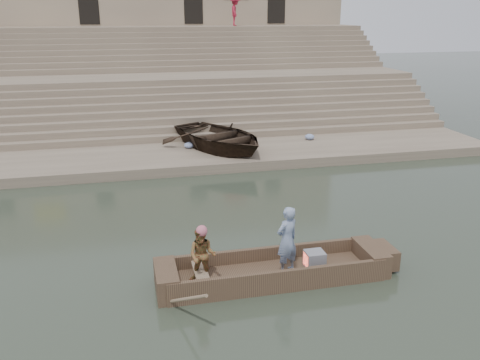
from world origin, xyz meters
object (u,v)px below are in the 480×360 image
object	(u,v)px
standing_man	(287,240)
television	(314,259)
rowing_man	(202,255)
pedestrian	(235,11)
beached_rowboat	(219,137)
main_rowboat	(273,275)

from	to	relation	value
standing_man	television	size ratio (longest dim) A/B	3.62
rowing_man	pedestrian	distance (m)	26.02
rowing_man	pedestrian	size ratio (longest dim) A/B	0.72
standing_man	pedestrian	world-z (taller)	pedestrian
rowing_man	pedestrian	bearing A→B (deg)	97.48
television	beached_rowboat	world-z (taller)	beached_rowboat
television	beached_rowboat	distance (m)	10.85
main_rowboat	television	size ratio (longest dim) A/B	10.87
standing_man	beached_rowboat	bearing A→B (deg)	-117.04
television	standing_man	bearing A→B (deg)	-173.74
television	main_rowboat	bearing A→B (deg)	180.00
rowing_man	beached_rowboat	world-z (taller)	rowing_man
main_rowboat	rowing_man	distance (m)	1.89
rowing_man	pedestrian	xyz separation A→B (m)	(6.30, 24.70, 5.24)
standing_man	beached_rowboat	world-z (taller)	standing_man
main_rowboat	rowing_man	xyz separation A→B (m)	(-1.72, -0.10, 0.78)
standing_man	rowing_man	xyz separation A→B (m)	(-2.02, -0.02, -0.16)
standing_man	television	distance (m)	0.98
television	beached_rowboat	size ratio (longest dim) A/B	0.09
standing_man	rowing_man	size ratio (longest dim) A/B	1.24
rowing_man	pedestrian	world-z (taller)	pedestrian
television	pedestrian	size ratio (longest dim) A/B	0.25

